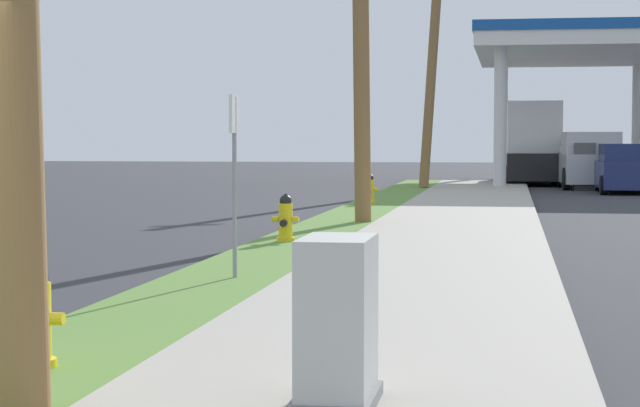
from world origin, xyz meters
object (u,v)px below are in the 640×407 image
Objects in this scene: street_sign_post at (234,147)px; fire_hydrant_second at (286,221)px; car_tan_by_near_pump at (539,163)px; utility_pole_background at (433,57)px; utility_cabinet at (337,328)px; car_navy_by_far_pump at (626,170)px; truck_black_on_apron at (532,145)px; fire_hydrant_third at (370,191)px; utility_pole_midground at (361,5)px; fire_hydrant_nearest at (35,322)px; truck_silver_at_forecourt at (588,162)px.

fire_hydrant_second is at bearing 93.92° from street_sign_post.
street_sign_post is 36.01m from car_tan_by_near_pump.
utility_pole_background is 3.99× the size of street_sign_post.
utility_cabinet is 0.23× the size of car_navy_by_far_pump.
fire_hydrant_second is 0.09× the size of utility_pole_background.
fire_hydrant_second is 0.35× the size of street_sign_post.
street_sign_post is at bearing -97.11° from truck_black_on_apron.
fire_hydrant_third is 15.48m from street_sign_post.
car_tan_by_near_pump is at bearing 81.41° from fire_hydrant_second.
fire_hydrant_third is at bearing -104.50° from truck_black_on_apron.
car_navy_by_far_pump is 0.70× the size of truck_black_on_apron.
utility_pole_midground is 1.27× the size of truck_black_on_apron.
utility_pole_background reaches higher than fire_hydrant_third.
street_sign_post is (-0.28, -9.26, -2.67)m from utility_pole_midground.
fire_hydrant_nearest is at bearing -91.64° from utility_pole_midground.
truck_silver_at_forecourt reaches higher than utility_cabinet.
utility_cabinet is 0.16× the size of truck_black_on_apron.
truck_silver_at_forecourt is 0.85× the size of truck_black_on_apron.
truck_silver_at_forecourt is at bearing 33.67° from utility_pole_background.
truck_silver_at_forecourt is at bearing 65.39° from fire_hydrant_third.
car_tan_by_near_pump is 1.01× the size of car_navy_by_far_pump.
truck_black_on_apron is (3.98, 31.92, -0.15)m from street_sign_post.
utility_pole_background is 1.31× the size of truck_black_on_apron.
street_sign_post is at bearing -101.50° from truck_silver_at_forecourt.
utility_pole_background is (0.74, 30.75, 3.99)m from fire_hydrant_nearest.
car_tan_by_near_pump is at bearing 81.24° from utility_pole_midground.
car_tan_by_near_pump reaches higher than utility_cabinet.
truck_silver_at_forecourt is at bearing 80.05° from fire_hydrant_nearest.
car_navy_by_far_pump is 7.32m from truck_black_on_apron.
fire_hydrant_second is at bearing -92.57° from utility_pole_background.
truck_silver_at_forecourt reaches higher than fire_hydrant_nearest.
utility_pole_background is at bearing 88.86° from utility_pole_midground.
street_sign_post is 0.47× the size of car_navy_by_far_pump.
fire_hydrant_second and fire_hydrant_third have the same top height.
utility_pole_background is 25.51m from street_sign_post.
truck_silver_at_forecourt is at bearing 78.50° from street_sign_post.
utility_pole_midground is at bearing 88.36° from fire_hydrant_nearest.
utility_pole_midground is 16.02m from utility_cabinet.
car_navy_by_far_pump is at bearing 53.96° from fire_hydrant_third.
fire_hydrant_nearest is 0.09× the size of utility_pole_midground.
car_tan_by_near_pump is 3.90m from truck_black_on_apron.
fire_hydrant_second is 0.16× the size of car_tan_by_near_pump.
utility_pole_midground is at bearing -112.36° from car_navy_by_far_pump.
truck_silver_at_forecourt is (5.59, 19.60, -3.39)m from utility_pole_midground.
street_sign_post reaches higher than truck_silver_at_forecourt.
car_tan_by_near_pump is 10.79m from car_navy_by_far_pump.
utility_pole_midground reaches higher than fire_hydrant_third.
utility_pole_midground is 20.66m from truck_silver_at_forecourt.
utility_cabinet is (1.86, -15.48, -3.72)m from utility_pole_midground.
truck_black_on_apron is (-0.37, -3.81, 0.77)m from car_tan_by_near_pump.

